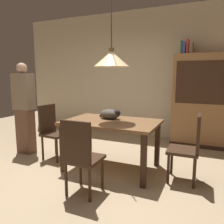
{
  "coord_description": "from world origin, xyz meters",
  "views": [
    {
      "loc": [
        1.48,
        -2.48,
        1.42
      ],
      "look_at": [
        0.05,
        0.73,
        0.85
      ],
      "focal_mm": 35.76,
      "sensor_mm": 36.0,
      "label": 1
    }
  ],
  "objects_px": {
    "book_blue_wide": "(184,48)",
    "pendant_lamp": "(111,59)",
    "hutch_bookcase": "(201,103)",
    "book_green_slim": "(182,48)",
    "book_brown_thick": "(191,48)",
    "chair_left_side": "(52,129)",
    "book_red_tall": "(188,47)",
    "dining_table": "(111,127)",
    "person_standing": "(24,109)",
    "chair_right_side": "(189,145)",
    "cat_sleeping": "(111,114)",
    "chair_near_front": "(81,155)"
  },
  "relations": [
    {
      "from": "chair_right_side",
      "to": "person_standing",
      "type": "distance_m",
      "value": 2.9
    },
    {
      "from": "hutch_bookcase",
      "to": "book_green_slim",
      "type": "relative_size",
      "value": 7.12
    },
    {
      "from": "chair_right_side",
      "to": "book_brown_thick",
      "type": "bearing_deg",
      "value": 96.37
    },
    {
      "from": "book_green_slim",
      "to": "book_brown_thick",
      "type": "height_order",
      "value": "book_green_slim"
    },
    {
      "from": "chair_right_side",
      "to": "book_green_slim",
      "type": "bearing_deg",
      "value": 102.18
    },
    {
      "from": "chair_near_front",
      "to": "chair_left_side",
      "type": "relative_size",
      "value": 1.0
    },
    {
      "from": "dining_table",
      "to": "person_standing",
      "type": "xyz_separation_m",
      "value": [
        -1.75,
        0.02,
        0.18
      ]
    },
    {
      "from": "chair_left_side",
      "to": "book_red_tall",
      "type": "height_order",
      "value": "book_red_tall"
    },
    {
      "from": "chair_left_side",
      "to": "hutch_bookcase",
      "type": "distance_m",
      "value": 2.94
    },
    {
      "from": "dining_table",
      "to": "person_standing",
      "type": "distance_m",
      "value": 1.76
    },
    {
      "from": "chair_left_side",
      "to": "book_red_tall",
      "type": "distance_m",
      "value": 3.06
    },
    {
      "from": "cat_sleeping",
      "to": "hutch_bookcase",
      "type": "bearing_deg",
      "value": 52.68
    },
    {
      "from": "chair_near_front",
      "to": "chair_left_side",
      "type": "xyz_separation_m",
      "value": [
        -1.13,
        0.88,
        0.0
      ]
    },
    {
      "from": "pendant_lamp",
      "to": "person_standing",
      "type": "bearing_deg",
      "value": 179.38
    },
    {
      "from": "book_blue_wide",
      "to": "book_brown_thick",
      "type": "distance_m",
      "value": 0.13
    },
    {
      "from": "book_blue_wide",
      "to": "book_red_tall",
      "type": "distance_m",
      "value": 0.07
    },
    {
      "from": "person_standing",
      "to": "chair_left_side",
      "type": "bearing_deg",
      "value": -1.2
    },
    {
      "from": "chair_near_front",
      "to": "book_blue_wide",
      "type": "height_order",
      "value": "book_blue_wide"
    },
    {
      "from": "cat_sleeping",
      "to": "pendant_lamp",
      "type": "xyz_separation_m",
      "value": [
        0.08,
        -0.14,
        0.84
      ]
    },
    {
      "from": "hutch_bookcase",
      "to": "person_standing",
      "type": "bearing_deg",
      "value": -148.79
    },
    {
      "from": "chair_left_side",
      "to": "chair_near_front",
      "type": "bearing_deg",
      "value": -38.08
    },
    {
      "from": "dining_table",
      "to": "chair_left_side",
      "type": "xyz_separation_m",
      "value": [
        -1.13,
        0.01,
        -0.14
      ]
    },
    {
      "from": "chair_right_side",
      "to": "book_brown_thick",
      "type": "relative_size",
      "value": 3.88
    },
    {
      "from": "chair_near_front",
      "to": "chair_right_side",
      "type": "xyz_separation_m",
      "value": [
        1.13,
        0.88,
        0.0
      ]
    },
    {
      "from": "hutch_bookcase",
      "to": "book_red_tall",
      "type": "distance_m",
      "value": 1.14
    },
    {
      "from": "dining_table",
      "to": "person_standing",
      "type": "height_order",
      "value": "person_standing"
    },
    {
      "from": "cat_sleeping",
      "to": "pendant_lamp",
      "type": "relative_size",
      "value": 0.31
    },
    {
      "from": "book_blue_wide",
      "to": "pendant_lamp",
      "type": "bearing_deg",
      "value": -113.99
    },
    {
      "from": "chair_left_side",
      "to": "cat_sleeping",
      "type": "xyz_separation_m",
      "value": [
        1.05,
        0.14,
        0.32
      ]
    },
    {
      "from": "book_blue_wide",
      "to": "dining_table",
      "type": "bearing_deg",
      "value": -113.99
    },
    {
      "from": "book_green_slim",
      "to": "book_brown_thick",
      "type": "distance_m",
      "value": 0.19
    },
    {
      "from": "chair_right_side",
      "to": "pendant_lamp",
      "type": "xyz_separation_m",
      "value": [
        -1.13,
        -0.0,
        1.15
      ]
    },
    {
      "from": "book_green_slim",
      "to": "book_red_tall",
      "type": "xyz_separation_m",
      "value": [
        0.12,
        0.0,
        0.01
      ]
    },
    {
      "from": "chair_near_front",
      "to": "pendant_lamp",
      "type": "xyz_separation_m",
      "value": [
        -0.0,
        0.88,
        1.15
      ]
    },
    {
      "from": "dining_table",
      "to": "book_green_slim",
      "type": "xyz_separation_m",
      "value": [
        0.74,
        1.79,
        1.33
      ]
    },
    {
      "from": "book_green_slim",
      "to": "book_brown_thick",
      "type": "bearing_deg",
      "value": 0.0
    },
    {
      "from": "chair_near_front",
      "to": "pendant_lamp",
      "type": "relative_size",
      "value": 0.72
    },
    {
      "from": "cat_sleeping",
      "to": "book_blue_wide",
      "type": "relative_size",
      "value": 1.65
    },
    {
      "from": "cat_sleeping",
      "to": "book_green_slim",
      "type": "bearing_deg",
      "value": 63.55
    },
    {
      "from": "book_brown_thick",
      "to": "cat_sleeping",
      "type": "bearing_deg",
      "value": -121.42
    },
    {
      "from": "chair_left_side",
      "to": "cat_sleeping",
      "type": "bearing_deg",
      "value": 7.44
    },
    {
      "from": "cat_sleeping",
      "to": "book_blue_wide",
      "type": "distance_m",
      "value": 2.19
    },
    {
      "from": "book_green_slim",
      "to": "book_red_tall",
      "type": "distance_m",
      "value": 0.12
    },
    {
      "from": "pendant_lamp",
      "to": "hutch_bookcase",
      "type": "distance_m",
      "value": 2.28
    },
    {
      "from": "chair_near_front",
      "to": "book_blue_wide",
      "type": "bearing_deg",
      "value": 73.38
    },
    {
      "from": "cat_sleeping",
      "to": "hutch_bookcase",
      "type": "height_order",
      "value": "hutch_bookcase"
    },
    {
      "from": "book_red_tall",
      "to": "person_standing",
      "type": "relative_size",
      "value": 0.17
    },
    {
      "from": "book_red_tall",
      "to": "chair_near_front",
      "type": "bearing_deg",
      "value": -107.85
    },
    {
      "from": "dining_table",
      "to": "pendant_lamp",
      "type": "distance_m",
      "value": 1.01
    },
    {
      "from": "hutch_bookcase",
      "to": "chair_left_side",
      "type": "bearing_deg",
      "value": -142.22
    }
  ]
}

